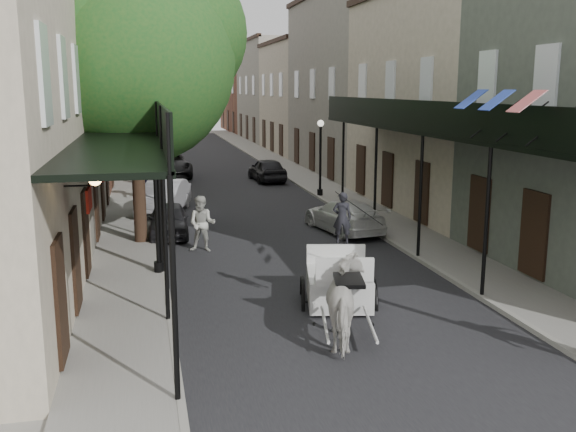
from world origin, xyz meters
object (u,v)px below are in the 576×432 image
horse (349,303)px  car_left_near (168,220)px  pedestrian_sidewalk_left (147,178)px  car_left_far (167,164)px  lamppost_left (156,207)px  car_right_near (344,216)px  pedestrian_walking (202,224)px  car_right_far (267,170)px  carriage (338,256)px  car_left_mid (164,197)px  lamppost_right_far (320,156)px  tree_far (143,79)px  tree_near (145,54)px

horse → car_left_near: 11.66m
pedestrian_sidewalk_left → car_left_far: 8.55m
lamppost_left → car_right_near: 8.38m
pedestrian_walking → car_right_far: (5.19, 15.58, -0.26)m
carriage → car_left_mid: bearing=119.0°
lamppost_right_far → car_right_far: lamppost_right_far is taller
tree_far → pedestrian_sidewalk_left: size_ratio=4.36×
tree_near → lamppost_left: size_ratio=2.60×
tree_near → horse: tree_near is taller
car_left_far → car_right_far: 6.48m
pedestrian_walking → car_right_far: pedestrian_walking is taller
lamppost_right_far → horse: lamppost_right_far is taller
tree_far → lamppost_left: size_ratio=2.32×
lamppost_right_far → pedestrian_sidewalk_left: 8.50m
horse → pedestrian_sidewalk_left: bearing=-65.9°
tree_near → pedestrian_sidewalk_left: (-0.10, 8.74, -5.38)m
car_left_near → lamppost_right_far: bearing=44.1°
tree_near → carriage: bearing=-58.8°
lamppost_right_far → horse: size_ratio=1.74×
carriage → car_left_mid: size_ratio=0.70×
pedestrian_walking → car_left_far: bearing=109.1°
lamppost_right_far → lamppost_left: bearing=-124.3°
pedestrian_walking → car_right_near: (5.51, 1.81, -0.32)m
car_left_far → car_right_far: car_left_far is taller
tree_far → horse: (3.97, -24.18, -4.93)m
carriage → lamppost_left: bearing=155.6°
car_right_far → car_left_near: bearing=61.1°
carriage → car_right_far: 21.51m
tree_near → carriage: (4.51, -7.44, -5.32)m
lamppost_left → car_right_far: bearing=69.7°
car_left_mid → tree_far: bearing=110.3°
car_left_far → car_right_near: 18.00m
lamppost_right_far → carriage: lamppost_right_far is taller
lamppost_left → lamppost_right_far: bearing=55.7°
tree_far → lamppost_left: tree_far is taller
horse → car_left_mid: bearing=-65.9°
tree_near → car_left_mid: tree_near is taller
lamppost_left → car_right_far: lamppost_left is taller
lamppost_left → pedestrian_walking: 3.16m
pedestrian_walking → car_right_near: 5.80m
tree_near → lamppost_right_far: bearing=43.3°
lamppost_right_far → car_left_near: 10.40m
lamppost_right_far → horse: 18.57m
carriage → car_right_far: bearing=96.0°
lamppost_right_far → car_right_near: (-1.19, -7.64, -1.43)m
car_left_mid → pedestrian_walking: bearing=-65.8°
horse → car_right_far: size_ratio=0.53×
tree_far → car_right_near: size_ratio=2.02×
lamppost_right_far → car_left_mid: lamppost_right_far is taller
tree_far → car_right_near: (7.16, -13.82, -5.22)m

